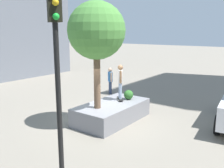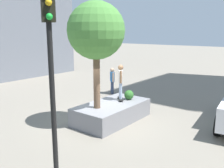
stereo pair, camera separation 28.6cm
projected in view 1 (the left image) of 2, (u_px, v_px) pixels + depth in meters
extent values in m
plane|color=gray|center=(102.00, 122.00, 11.23)|extent=(120.00, 120.00, 0.00)
cube|color=gray|center=(112.00, 112.00, 11.36)|extent=(3.61, 1.91, 0.81)
cylinder|color=brown|center=(97.00, 78.00, 10.37)|extent=(0.28, 0.28, 2.58)
sphere|color=#4C8C3D|center=(96.00, 30.00, 9.96)|extent=(2.34, 2.34, 2.34)
sphere|color=#2D6628|center=(129.00, 95.00, 11.92)|extent=(0.45, 0.45, 0.45)
cube|color=black|center=(120.00, 99.00, 11.86)|extent=(0.73, 0.69, 0.02)
sphere|color=beige|center=(123.00, 101.00, 11.63)|extent=(0.06, 0.06, 0.06)
sphere|color=beige|center=(119.00, 101.00, 11.61)|extent=(0.06, 0.06, 0.06)
sphere|color=beige|center=(121.00, 98.00, 12.12)|extent=(0.06, 0.06, 0.06)
sphere|color=beige|center=(118.00, 98.00, 12.11)|extent=(0.06, 0.06, 0.06)
cylinder|color=#8C9EB7|center=(120.00, 90.00, 11.87)|extent=(0.14, 0.14, 0.76)
cylinder|color=#8C9EB7|center=(120.00, 91.00, 11.69)|extent=(0.14, 0.14, 0.76)
cube|color=silver|center=(120.00, 76.00, 11.64)|extent=(0.45, 0.41, 0.60)
cylinder|color=brown|center=(120.00, 75.00, 11.85)|extent=(0.09, 0.09, 0.56)
cylinder|color=brown|center=(121.00, 77.00, 11.41)|extent=(0.09, 0.09, 0.56)
sphere|color=brown|center=(120.00, 67.00, 11.55)|extent=(0.25, 0.25, 0.25)
cylinder|color=black|center=(218.00, 125.00, 9.86)|extent=(0.81, 0.33, 0.79)
cylinder|color=black|center=(59.00, 116.00, 5.72)|extent=(0.12, 0.12, 4.20)
cube|color=black|center=(54.00, 1.00, 5.20)|extent=(0.36, 0.35, 0.85)
sphere|color=gold|center=(55.00, 2.00, 5.07)|extent=(0.14, 0.14, 0.14)
sphere|color=green|center=(56.00, 17.00, 5.13)|extent=(0.14, 0.14, 0.14)
cylinder|color=navy|center=(110.00, 87.00, 16.31)|extent=(0.15, 0.15, 0.81)
cylinder|color=navy|center=(111.00, 88.00, 16.13)|extent=(0.15, 0.15, 0.81)
cube|color=#2D6BB2|center=(110.00, 77.00, 16.07)|extent=(0.44, 0.48, 0.63)
cylinder|color=#D8AD8C|center=(109.00, 76.00, 16.30)|extent=(0.10, 0.10, 0.60)
cylinder|color=#D8AD8C|center=(111.00, 77.00, 15.84)|extent=(0.10, 0.10, 0.60)
sphere|color=#D8AD8C|center=(110.00, 70.00, 15.98)|extent=(0.26, 0.26, 0.26)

